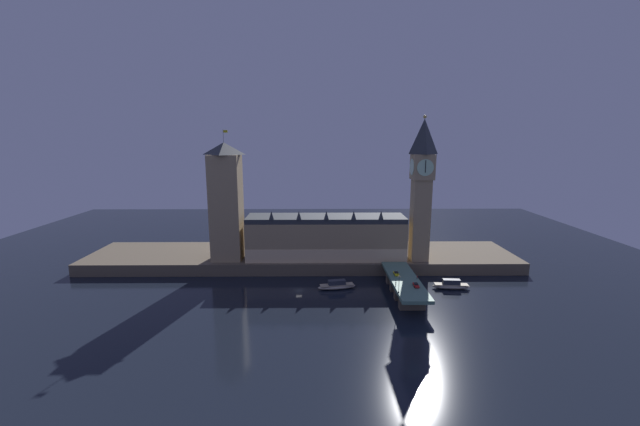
% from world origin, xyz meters
% --- Properties ---
extents(ground_plane, '(400.00, 400.00, 0.00)m').
position_xyz_m(ground_plane, '(0.00, 0.00, 0.00)').
color(ground_plane, black).
extents(embankment, '(220.00, 42.00, 5.82)m').
position_xyz_m(embankment, '(0.00, 39.00, 2.91)').
color(embankment, brown).
rests_on(embankment, ground_plane).
extents(parliament_hall, '(78.28, 19.57, 25.34)m').
position_xyz_m(parliament_hall, '(12.36, 30.11, 16.36)').
color(parliament_hall, tan).
rests_on(parliament_hall, embankment).
extents(clock_tower, '(10.37, 10.48, 69.79)m').
position_xyz_m(clock_tower, '(58.11, 25.68, 42.83)').
color(clock_tower, tan).
rests_on(clock_tower, embankment).
extents(victoria_tower, '(14.66, 14.66, 63.28)m').
position_xyz_m(victoria_tower, '(-36.39, 28.69, 34.56)').
color(victoria_tower, tan).
rests_on(victoria_tower, embankment).
extents(bridge, '(11.78, 46.00, 7.08)m').
position_xyz_m(bridge, '(44.56, -5.00, 4.65)').
color(bridge, slate).
rests_on(bridge, ground_plane).
extents(car_northbound_lead, '(2.01, 4.09, 1.44)m').
position_xyz_m(car_northbound_lead, '(41.97, -0.27, 7.75)').
color(car_northbound_lead, yellow).
rests_on(car_northbound_lead, bridge).
extents(car_southbound_lead, '(1.84, 4.57, 1.35)m').
position_xyz_m(car_southbound_lead, '(47.15, -13.59, 7.71)').
color(car_southbound_lead, red).
rests_on(car_southbound_lead, bridge).
extents(pedestrian_near_rail, '(0.38, 0.38, 1.65)m').
position_xyz_m(pedestrian_near_rail, '(39.38, -12.24, 7.95)').
color(pedestrian_near_rail, black).
rests_on(pedestrian_near_rail, bridge).
extents(pedestrian_mid_walk, '(0.38, 0.38, 1.58)m').
position_xyz_m(pedestrian_mid_walk, '(49.74, -5.15, 7.91)').
color(pedestrian_mid_walk, black).
rests_on(pedestrian_mid_walk, bridge).
extents(street_lamp_near, '(1.34, 0.60, 6.93)m').
position_xyz_m(street_lamp_near, '(38.98, -19.72, 11.41)').
color(street_lamp_near, '#2D3333').
rests_on(street_lamp_near, bridge).
extents(boat_upstream, '(17.33, 7.37, 4.01)m').
position_xyz_m(boat_upstream, '(16.54, 2.03, 1.46)').
color(boat_upstream, '#B2A893').
rests_on(boat_upstream, ground_plane).
extents(boat_downstream, '(16.66, 5.61, 4.30)m').
position_xyz_m(boat_downstream, '(66.74, 1.61, 1.57)').
color(boat_downstream, '#B2A893').
rests_on(boat_downstream, ground_plane).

